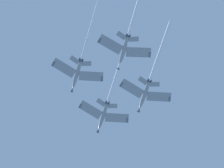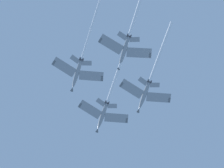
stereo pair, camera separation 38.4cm
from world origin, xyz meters
The scene contains 4 objects.
jet_lead centered at (-19.78, 4.66, 169.81)m, with size 24.55×32.73×10.25m.
jet_left_wing centered at (-13.11, 20.92, 167.31)m, with size 24.18×32.24×9.79m.
jet_right_wing centered at (-36.69, 9.04, 166.28)m, with size 23.65×31.42×10.09m.
jet_slot centered at (-32.92, 27.23, 163.36)m, with size 22.66×30.74×9.19m.
Camera 2 is at (-27.74, 32.44, 1.71)m, focal length 72.32 mm.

